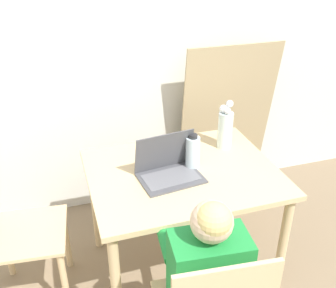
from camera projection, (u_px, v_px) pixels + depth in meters
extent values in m
cube|color=silver|center=(139.00, 32.00, 2.53)|extent=(6.40, 0.05, 2.50)
cube|color=#D6B784|center=(183.00, 173.00, 2.10)|extent=(1.00, 0.79, 0.03)
cylinder|color=#D6B784|center=(116.00, 288.00, 1.86)|extent=(0.05, 0.05, 0.67)
cylinder|color=#D6B784|center=(282.00, 248.00, 2.10)|extent=(0.05, 0.05, 0.67)
cylinder|color=#D6B784|center=(95.00, 204.00, 2.44)|extent=(0.05, 0.05, 0.67)
cylinder|color=#D6B784|center=(227.00, 179.00, 2.68)|extent=(0.05, 0.05, 0.67)
cube|color=#D6B784|center=(27.00, 233.00, 2.06)|extent=(0.44, 0.44, 0.02)
cylinder|color=#D6B784|center=(65.00, 283.00, 2.05)|extent=(0.04, 0.04, 0.42)
cylinder|color=#D6B784|center=(66.00, 239.00, 2.34)|extent=(0.04, 0.04, 0.42)
cylinder|color=#D6B784|center=(6.00, 247.00, 2.28)|extent=(0.04, 0.04, 0.42)
cube|color=#1E8438|center=(208.00, 276.00, 1.54)|extent=(0.32, 0.21, 0.39)
sphere|color=beige|center=(212.00, 222.00, 1.41)|extent=(0.16, 0.16, 0.16)
sphere|color=#D8BC72|center=(213.00, 220.00, 1.39)|extent=(0.14, 0.14, 0.14)
cylinder|color=navy|center=(211.00, 279.00, 1.76)|extent=(0.12, 0.29, 0.09)
cylinder|color=navy|center=(182.00, 284.00, 1.73)|extent=(0.12, 0.29, 0.09)
cylinder|color=#1E8438|center=(222.00, 233.00, 1.73)|extent=(0.08, 0.24, 0.06)
cylinder|color=#1E8438|center=(166.00, 241.00, 1.69)|extent=(0.08, 0.24, 0.06)
cube|color=#4C4C51|center=(171.00, 178.00, 2.03)|extent=(0.34, 0.26, 0.01)
cube|color=slate|center=(171.00, 177.00, 2.02)|extent=(0.30, 0.19, 0.00)
cube|color=#4C4C51|center=(164.00, 151.00, 2.04)|extent=(0.32, 0.09, 0.22)
cube|color=black|center=(164.00, 151.00, 2.04)|extent=(0.29, 0.08, 0.19)
cylinder|color=silver|center=(225.00, 130.00, 2.28)|extent=(0.09, 0.09, 0.22)
cylinder|color=#3D7A38|center=(228.00, 122.00, 2.26)|extent=(0.01, 0.01, 0.23)
sphere|color=white|center=(230.00, 104.00, 2.21)|extent=(0.04, 0.04, 0.04)
cylinder|color=#3D7A38|center=(222.00, 124.00, 2.27)|extent=(0.01, 0.01, 0.20)
sphere|color=white|center=(223.00, 109.00, 2.22)|extent=(0.05, 0.05, 0.05)
cylinder|color=#3D7A38|center=(226.00, 127.00, 2.25)|extent=(0.01, 0.01, 0.20)
sphere|color=white|center=(227.00, 111.00, 2.20)|extent=(0.04, 0.04, 0.04)
cylinder|color=silver|center=(193.00, 153.00, 2.09)|extent=(0.08, 0.08, 0.18)
cylinder|color=#262628|center=(193.00, 136.00, 2.04)|extent=(0.05, 0.05, 0.02)
cube|color=tan|center=(226.00, 122.00, 2.89)|extent=(0.70, 0.18, 1.18)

